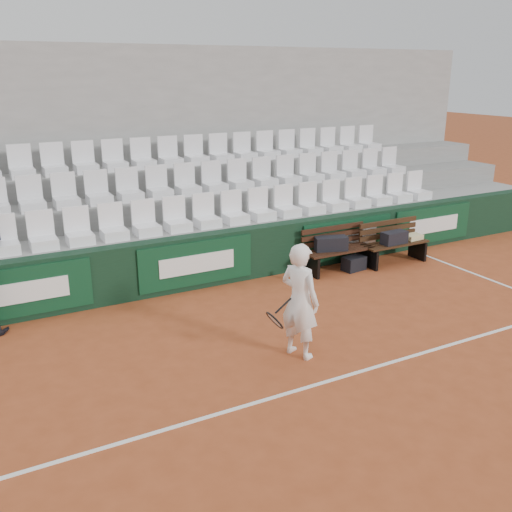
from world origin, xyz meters
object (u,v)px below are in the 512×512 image
at_px(bench_right, 394,253).
at_px(sports_bag_right, 394,238).
at_px(bench_left, 339,260).
at_px(sports_bag_left, 331,243).
at_px(sports_bag_ground, 354,263).
at_px(water_bottle_far, 371,262).
at_px(water_bottle_near, 293,274).
at_px(tennis_player, 300,301).

xyz_separation_m(bench_right, sports_bag_right, (-0.07, -0.05, 0.35)).
bearing_deg(sports_bag_right, bench_left, 170.30).
bearing_deg(sports_bag_left, sports_bag_ground, -18.56).
height_order(bench_left, sports_bag_right, sports_bag_right).
height_order(sports_bag_right, water_bottle_far, sports_bag_right).
bearing_deg(water_bottle_near, water_bottle_far, -4.74).
distance_m(bench_left, water_bottle_far, 0.72).
relative_size(bench_right, sports_bag_right, 2.71).
bearing_deg(sports_bag_right, sports_bag_ground, 174.69).
height_order(bench_right, tennis_player, tennis_player).
height_order(bench_left, water_bottle_far, bench_left).
relative_size(sports_bag_left, sports_bag_ground, 1.39).
bearing_deg(sports_bag_ground, bench_right, -2.27).
relative_size(sports_bag_right, sports_bag_ground, 1.19).
bearing_deg(water_bottle_near, bench_right, -2.70).
height_order(sports_bag_left, sports_bag_right, sports_bag_left).
relative_size(bench_left, water_bottle_far, 6.18).
bearing_deg(sports_bag_left, bench_right, -7.65).
bearing_deg(sports_bag_right, sports_bag_left, 170.10).
bearing_deg(sports_bag_ground, water_bottle_far, -10.95).
xyz_separation_m(sports_bag_ground, tennis_player, (-2.93, -2.55, 0.69)).
xyz_separation_m(water_bottle_near, tennis_player, (-1.52, -2.62, 0.70)).
relative_size(bench_right, water_bottle_far, 6.18).
bearing_deg(bench_left, sports_bag_right, -9.70).
height_order(sports_bag_right, tennis_player, tennis_player).
bearing_deg(water_bottle_far, sports_bag_ground, 169.05).
relative_size(bench_right, sports_bag_ground, 3.22).
bearing_deg(bench_right, water_bottle_far, -176.77).
xyz_separation_m(sports_bag_left, water_bottle_far, (0.87, -0.24, -0.47)).
distance_m(sports_bag_right, tennis_player, 4.59).
distance_m(sports_bag_right, sports_bag_ground, 1.04).
height_order(water_bottle_near, tennis_player, tennis_player).
height_order(sports_bag_ground, tennis_player, tennis_player).
height_order(sports_bag_left, water_bottle_near, sports_bag_left).
bearing_deg(tennis_player, bench_left, 45.31).
relative_size(water_bottle_near, tennis_player, 0.16).
bearing_deg(bench_left, bench_right, -7.14).
xyz_separation_m(bench_left, water_bottle_far, (0.68, -0.20, -0.10)).
distance_m(bench_left, sports_bag_ground, 0.33).
bearing_deg(tennis_player, water_bottle_far, 36.63).
bearing_deg(sports_bag_right, bench_right, 32.62).
distance_m(bench_right, tennis_player, 4.71).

